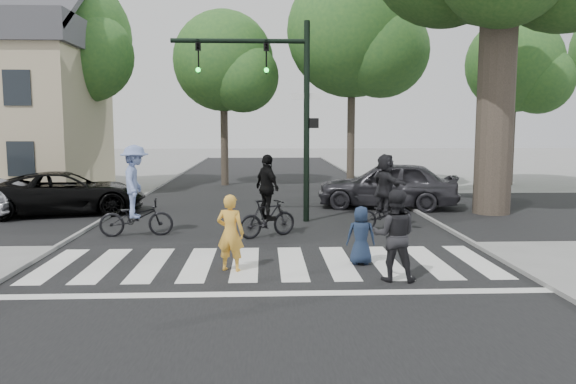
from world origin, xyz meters
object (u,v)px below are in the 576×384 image
object	(u,v)px
cyclist_left	(136,197)
car_grey	(387,185)
pedestrian_woman	(230,233)
cyclist_right	(385,196)
pedestrian_child	(361,235)
pedestrian_adult	(394,235)
cyclist_mid	(267,203)
traffic_signal	(278,93)
car_suv	(66,193)

from	to	relation	value
cyclist_left	car_grey	bearing A→B (deg)	31.60
pedestrian_woman	cyclist_right	size ratio (longest dim) A/B	0.73
pedestrian_child	pedestrian_adult	distance (m)	1.35
pedestrian_woman	car_grey	world-z (taller)	car_grey
cyclist_mid	car_grey	xyz separation A→B (m)	(4.30, 5.07, -0.06)
traffic_signal	pedestrian_adult	bearing A→B (deg)	-73.16
traffic_signal	cyclist_right	size ratio (longest dim) A/B	2.80
cyclist_mid	car_suv	size ratio (longest dim) A/B	0.43
pedestrian_woman	pedestrian_adult	world-z (taller)	pedestrian_adult
cyclist_mid	cyclist_left	bearing A→B (deg)	175.35
traffic_signal	cyclist_mid	distance (m)	3.83
traffic_signal	pedestrian_child	xyz separation A→B (m)	(1.60, -5.36, -3.28)
cyclist_mid	car_grey	distance (m)	6.65
car_suv	car_grey	bearing A→B (deg)	-99.93
pedestrian_woman	pedestrian_child	world-z (taller)	pedestrian_woman
car_grey	pedestrian_woman	bearing A→B (deg)	-16.97
car_suv	pedestrian_child	bearing A→B (deg)	-144.48
pedestrian_adult	car_grey	distance (m)	9.54
cyclist_left	car_suv	bearing A→B (deg)	129.30
car_grey	pedestrian_child	bearing A→B (deg)	-2.33
traffic_signal	cyclist_right	xyz separation A→B (m)	(2.97, -1.37, -2.94)
traffic_signal	pedestrian_woman	bearing A→B (deg)	-101.07
pedestrian_child	cyclist_left	distance (m)	6.37
car_grey	cyclist_mid	bearing A→B (deg)	-26.41
pedestrian_child	car_grey	distance (m)	8.41
traffic_signal	cyclist_right	distance (m)	4.40
pedestrian_adult	traffic_signal	bearing A→B (deg)	-61.49
pedestrian_child	cyclist_left	bearing A→B (deg)	-27.47
pedestrian_woman	cyclist_left	world-z (taller)	cyclist_left
traffic_signal	pedestrian_adult	size ratio (longest dim) A/B	3.44
cyclist_right	pedestrian_adult	bearing A→B (deg)	-100.45
cyclist_left	cyclist_right	bearing A→B (deg)	5.87
pedestrian_woman	traffic_signal	bearing A→B (deg)	-84.80
pedestrian_woman	cyclist_right	distance (m)	6.02
traffic_signal	cyclist_left	xyz separation A→B (m)	(-3.84, -2.07, -2.85)
pedestrian_child	pedestrian_woman	bearing A→B (deg)	12.34
pedestrian_child	car_suv	world-z (taller)	car_suv
pedestrian_child	car_grey	world-z (taller)	car_grey
car_suv	cyclist_mid	bearing A→B (deg)	-136.71
car_grey	cyclist_left	bearing A→B (deg)	-44.50
cyclist_right	car_grey	bearing A→B (deg)	76.62
pedestrian_child	traffic_signal	bearing A→B (deg)	-69.73
pedestrian_woman	cyclist_mid	bearing A→B (deg)	-86.47
pedestrian_child	pedestrian_adult	xyz separation A→B (m)	(0.41, -1.26, 0.25)
cyclist_right	traffic_signal	bearing A→B (deg)	155.20
cyclist_right	car_suv	world-z (taller)	cyclist_right
pedestrian_woman	cyclist_mid	size ratio (longest dim) A/B	0.72
pedestrian_woman	cyclist_left	bearing A→B (deg)	-37.53
traffic_signal	pedestrian_child	distance (m)	6.48
cyclist_mid	car_suv	distance (m)	7.85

